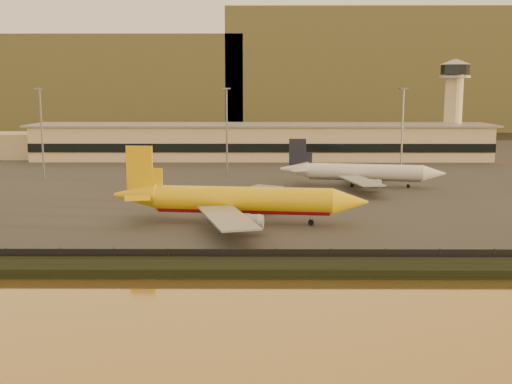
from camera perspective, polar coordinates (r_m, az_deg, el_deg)
ground at (r=107.83m, az=0.60°, el=-4.60°), size 900.00×900.00×0.00m
embankment at (r=91.23m, az=0.64°, el=-6.76°), size 320.00×7.00×1.40m
tarmac at (r=201.31m, az=0.48°, el=1.98°), size 320.00×220.00×0.20m
perimeter_fence at (r=94.92m, az=0.63°, el=-5.74°), size 300.00×0.05×2.20m
terminal_building at (r=231.45m, az=-3.14°, el=4.46°), size 202.00×25.00×12.60m
control_tower at (r=245.98m, az=17.17°, el=7.95°), size 11.20×11.20×35.50m
apron_light_masts at (r=180.59m, az=5.29°, el=6.06°), size 152.20×12.20×25.40m
distant_hills at (r=445.12m, az=-2.30°, el=10.07°), size 470.00×160.00×70.00m
dhl_cargo_jet at (r=121.84m, az=-1.55°, el=-0.78°), size 48.95×47.63×14.61m
white_narrowbody_jet at (r=169.06m, az=9.36°, el=1.71°), size 42.53×41.02×12.25m
gse_vehicle_yellow at (r=138.00m, az=2.55°, el=-1.07°), size 3.98×2.34×1.68m
gse_vehicle_white at (r=144.82m, az=-7.03°, el=-0.64°), size 3.97×2.79×1.63m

